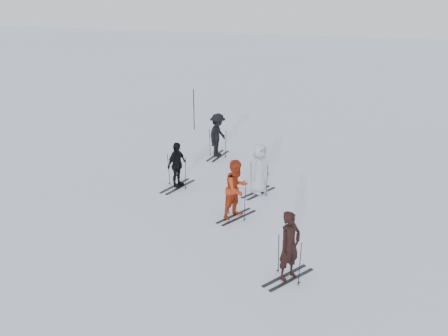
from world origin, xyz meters
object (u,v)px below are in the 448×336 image
Objects in this scene: skier_uphill_far at (218,136)px; piste_marker at (194,110)px; skier_near_dark at (290,247)px; skier_red at (237,190)px; skier_grey at (259,169)px; skier_uphill_left at (177,165)px.

skier_uphill_far is 4.32m from piste_marker.
skier_near_dark is at bearing -144.62° from skier_uphill_far.
skier_red is 1.02× the size of skier_uphill_far.
piste_marker is at bearing 62.67° from skier_near_dark.
skier_red is (-2.26, 2.86, 0.05)m from skier_near_dark.
skier_uphill_far reaches higher than skier_grey.
skier_grey is 4.24m from skier_uphill_far.
skier_near_dark is 0.95× the size of skier_red.
skier_grey is at bearing 21.34° from skier_red.
piste_marker reaches higher than skier_near_dark.
skier_uphill_far reaches higher than skier_uphill_left.
skier_grey is 0.97× the size of skier_uphill_far.
piste_marker is at bearing 60.67° from skier_grey.
skier_near_dark is 6.77m from skier_uphill_left.
piste_marker reaches higher than skier_red.
skier_grey reaches higher than skier_uphill_left.
skier_red is at bearing 69.01° from skier_near_dark.
piste_marker is (-2.32, 7.19, 0.20)m from skier_uphill_left.
skier_near_dark reaches higher than skier_uphill_left.
skier_near_dark reaches higher than skier_grey.
skier_near_dark is 0.97× the size of skier_uphill_far.
skier_uphill_left is at bearing 121.07° from skier_grey.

